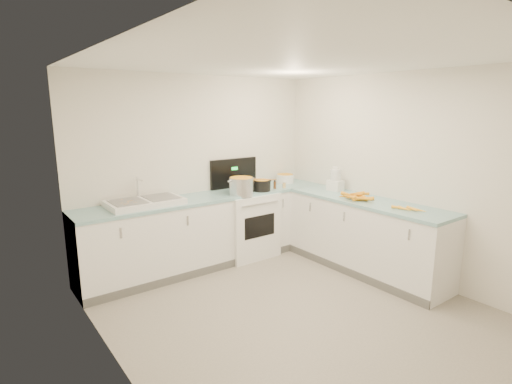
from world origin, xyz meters
TOP-DOWN VIEW (x-y plane):
  - floor at (0.00, 0.00)m, footprint 3.50×4.00m
  - ceiling at (0.00, 0.00)m, footprint 3.50×4.00m
  - wall_back at (0.00, 2.00)m, footprint 3.50×0.00m
  - wall_left at (-1.75, 0.00)m, footprint 0.00×4.00m
  - wall_right at (1.75, 0.00)m, footprint 0.00×4.00m
  - counter_back at (0.00, 1.70)m, footprint 3.50×0.62m
  - counter_right at (1.45, 0.30)m, footprint 0.62×2.20m
  - stove at (0.55, 1.69)m, footprint 0.76×0.65m
  - sink at (-0.90, 1.70)m, footprint 0.86×0.52m
  - steel_pot at (0.37, 1.53)m, footprint 0.43×0.43m
  - black_pot at (0.72, 1.53)m, footprint 0.29×0.29m
  - wooden_spoon at (0.72, 1.53)m, footprint 0.30×0.30m
  - mixing_bowl at (1.39, 1.82)m, footprint 0.29×0.29m
  - extract_bottle at (0.96, 1.54)m, footprint 0.04×0.04m
  - spice_jar at (1.11, 1.50)m, footprint 0.05×0.05m
  - food_processor at (1.56, 0.94)m, footprint 0.18×0.22m
  - carrot_pile at (1.34, 0.38)m, footprint 0.40×0.44m
  - peeled_carrots at (1.39, -0.32)m, footprint 0.16×0.37m
  - peelings at (-1.11, 1.66)m, footprint 0.19×0.28m

SIDE VIEW (x-z plane):
  - floor at x=0.00m, z-range 0.00..0.00m
  - counter_back at x=0.00m, z-range 0.00..0.94m
  - counter_right at x=1.45m, z-range 0.00..0.94m
  - stove at x=0.55m, z-range -0.21..1.15m
  - peeled_carrots at x=1.39m, z-range 0.94..0.98m
  - carrot_pile at x=1.34m, z-range 0.93..1.02m
  - sink at x=-0.90m, z-range 0.82..1.13m
  - spice_jar at x=1.11m, z-range 0.94..1.02m
  - extract_bottle at x=0.96m, z-range 0.94..1.04m
  - mixing_bowl at x=1.39m, z-range 0.94..1.07m
  - black_pot at x=0.72m, z-range 0.92..1.09m
  - peelings at x=-1.11m, z-range 1.01..1.02m
  - steel_pot at x=0.37m, z-range 0.92..1.16m
  - food_processor at x=1.56m, z-range 0.92..1.25m
  - wooden_spoon at x=0.72m, z-range 1.10..1.11m
  - wall_back at x=0.00m, z-range 0.00..2.50m
  - wall_left at x=-1.75m, z-range 0.00..2.50m
  - wall_right at x=1.75m, z-range 0.00..2.50m
  - ceiling at x=0.00m, z-range 2.50..2.50m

